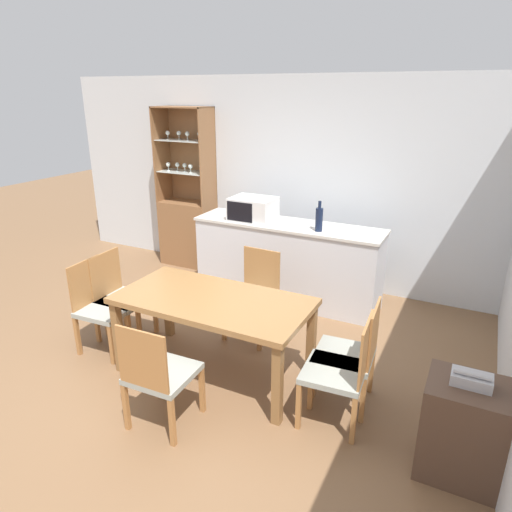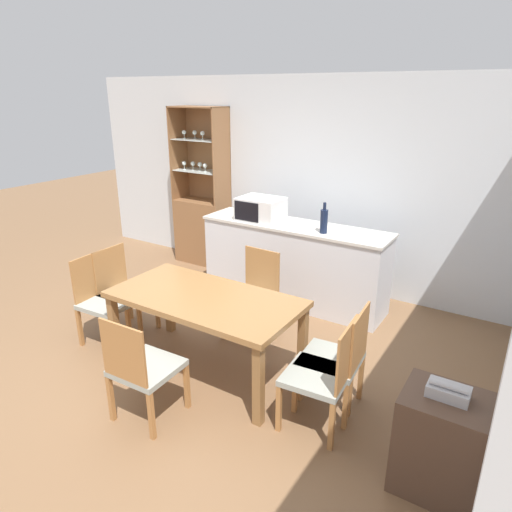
{
  "view_description": "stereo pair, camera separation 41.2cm",
  "coord_description": "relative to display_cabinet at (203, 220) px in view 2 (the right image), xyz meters",
  "views": [
    {
      "loc": [
        2.19,
        -2.69,
        2.37
      ],
      "look_at": [
        0.28,
        1.09,
        0.82
      ],
      "focal_mm": 32.0,
      "sensor_mm": 36.0,
      "label": 1
    },
    {
      "loc": [
        2.55,
        -2.48,
        2.37
      ],
      "look_at": [
        0.28,
        1.09,
        0.82
      ],
      "focal_mm": 32.0,
      "sensor_mm": 36.0,
      "label": 2
    }
  ],
  "objects": [
    {
      "name": "dining_chair_side_left_far",
      "position": [
        0.6,
        -2.05,
        -0.19
      ],
      "size": [
        0.45,
        0.45,
        0.88
      ],
      "rotation": [
        0.0,
        0.0,
        -1.55
      ],
      "color": "#999E93",
      "rests_on": "ground_plane"
    },
    {
      "name": "dining_chair_side_left_near",
      "position": [
        0.6,
        -2.3,
        -0.19
      ],
      "size": [
        0.47,
        0.47,
        0.88
      ],
      "rotation": [
        0.0,
        0.0,
        -1.51
      ],
      "color": "#999E93",
      "rests_on": "ground_plane"
    },
    {
      "name": "dining_chair_head_near",
      "position": [
        1.76,
        -2.92,
        -0.19
      ],
      "size": [
        0.46,
        0.46,
        0.88
      ],
      "rotation": [
        0.0,
        0.0,
        0.04
      ],
      "color": "#999E93",
      "rests_on": "ground_plane"
    },
    {
      "name": "dining_table",
      "position": [
        1.76,
        -2.17,
        0.01
      ],
      "size": [
        1.65,
        0.83,
        0.72
      ],
      "color": "olive",
      "rests_on": "ground_plane"
    },
    {
      "name": "wall_back",
      "position": [
        1.46,
        0.21,
        0.65
      ],
      "size": [
        6.8,
        0.06,
        2.55
      ],
      "color": "silver",
      "rests_on": "ground_plane"
    },
    {
      "name": "side_cabinet",
      "position": [
        3.77,
        -2.42,
        -0.29
      ],
      "size": [
        0.49,
        0.42,
        0.67
      ],
      "color": "brown",
      "rests_on": "ground_plane"
    },
    {
      "name": "dining_chair_side_right_near",
      "position": [
        2.92,
        -2.29,
        -0.19
      ],
      "size": [
        0.47,
        0.47,
        0.88
      ],
      "rotation": [
        0.0,
        0.0,
        1.64
      ],
      "color": "#999E93",
      "rests_on": "ground_plane"
    },
    {
      "name": "microwave",
      "position": [
        1.29,
        -0.51,
        0.44
      ],
      "size": [
        0.5,
        0.4,
        0.26
      ],
      "color": "silver",
      "rests_on": "kitchen_counter"
    },
    {
      "name": "wine_bottle",
      "position": [
        2.13,
        -0.6,
        0.45
      ],
      "size": [
        0.08,
        0.08,
        0.33
      ],
      "color": "#141E38",
      "rests_on": "kitchen_counter"
    },
    {
      "name": "telephone",
      "position": [
        3.77,
        -2.41,
        0.08
      ],
      "size": [
        0.24,
        0.14,
        0.11
      ],
      "color": "#B7B7BC",
      "rests_on": "side_cabinet"
    },
    {
      "name": "dining_chair_head_far",
      "position": [
        1.76,
        -1.41,
        -0.19
      ],
      "size": [
        0.46,
        0.46,
        0.88
      ],
      "rotation": [
        0.0,
        0.0,
        3.1
      ],
      "color": "#999E93",
      "rests_on": "ground_plane"
    },
    {
      "name": "ground_plane",
      "position": [
        1.46,
        -2.42,
        -0.63
      ],
      "size": [
        18.0,
        18.0,
        0.0
      ],
      "primitive_type": "plane",
      "color": "brown"
    },
    {
      "name": "kitchen_counter",
      "position": [
        1.72,
        -0.48,
        -0.16
      ],
      "size": [
        2.2,
        0.56,
        0.94
      ],
      "color": "silver",
      "rests_on": "ground_plane"
    },
    {
      "name": "dining_chair_side_right_far",
      "position": [
        2.92,
        -2.04,
        -0.19
      ],
      "size": [
        0.47,
        0.47,
        0.88
      ],
      "rotation": [
        0.0,
        0.0,
        1.65
      ],
      "color": "#999E93",
      "rests_on": "ground_plane"
    },
    {
      "name": "display_cabinet",
      "position": [
        0.0,
        0.0,
        0.0
      ],
      "size": [
        0.76,
        0.39,
        2.17
      ],
      "color": "brown",
      "rests_on": "ground_plane"
    }
  ]
}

